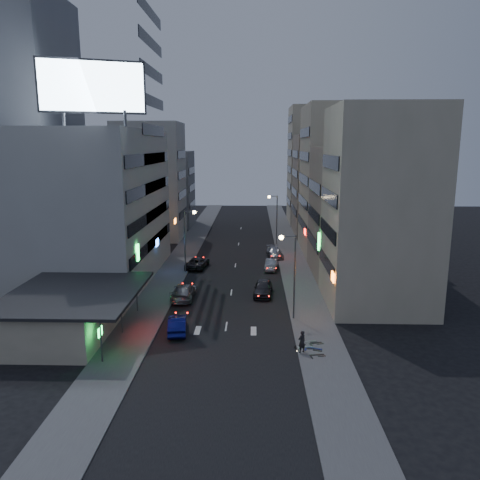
{
  "coord_description": "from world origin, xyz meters",
  "views": [
    {
      "loc": [
        2.41,
        -36.12,
        16.28
      ],
      "look_at": [
        0.91,
        16.4,
        5.53
      ],
      "focal_mm": 35.0,
      "sensor_mm": 36.0,
      "label": 1
    }
  ],
  "objects_px": {
    "parked_car_right_mid": "(271,265)",
    "road_car_silver": "(184,291)",
    "scooter_silver_a": "(314,339)",
    "scooter_black_a": "(324,347)",
    "person": "(302,342)",
    "scooter_blue": "(323,342)",
    "road_car_blue": "(177,324)",
    "parked_car_left": "(197,263)",
    "parked_car_right_near": "(263,288)",
    "scooter_black_b": "(321,336)",
    "scooter_silver_b": "(316,334)",
    "parked_car_right_far": "(275,253)"
  },
  "relations": [
    {
      "from": "parked_car_left",
      "to": "scooter_blue",
      "type": "height_order",
      "value": "parked_car_left"
    },
    {
      "from": "parked_car_right_mid",
      "to": "scooter_silver_a",
      "type": "xyz_separation_m",
      "value": [
        2.66,
        -24.15,
        0.06
      ]
    },
    {
      "from": "parked_car_right_far",
      "to": "road_car_blue",
      "type": "height_order",
      "value": "road_car_blue"
    },
    {
      "from": "road_car_blue",
      "to": "scooter_silver_b",
      "type": "xyz_separation_m",
      "value": [
        11.94,
        -1.66,
        -0.08
      ]
    },
    {
      "from": "parked_car_left",
      "to": "scooter_silver_b",
      "type": "distance_m",
      "value": 26.86
    },
    {
      "from": "parked_car_right_mid",
      "to": "road_car_silver",
      "type": "distance_m",
      "value": 15.6
    },
    {
      "from": "parked_car_left",
      "to": "person",
      "type": "relative_size",
      "value": 2.94
    },
    {
      "from": "parked_car_right_far",
      "to": "road_car_silver",
      "type": "relative_size",
      "value": 0.88
    },
    {
      "from": "parked_car_right_far",
      "to": "scooter_blue",
      "type": "xyz_separation_m",
      "value": [
        2.47,
        -31.6,
        0.01
      ]
    },
    {
      "from": "parked_car_left",
      "to": "scooter_black_a",
      "type": "height_order",
      "value": "parked_car_left"
    },
    {
      "from": "parked_car_right_near",
      "to": "road_car_silver",
      "type": "distance_m",
      "value": 8.66
    },
    {
      "from": "scooter_blue",
      "to": "person",
      "type": "bearing_deg",
      "value": 130.43
    },
    {
      "from": "parked_car_right_near",
      "to": "road_car_silver",
      "type": "height_order",
      "value": "parked_car_right_near"
    },
    {
      "from": "road_car_blue",
      "to": "parked_car_right_mid",
      "type": "bearing_deg",
      "value": -120.56
    },
    {
      "from": "parked_car_left",
      "to": "person",
      "type": "height_order",
      "value": "person"
    },
    {
      "from": "scooter_blue",
      "to": "parked_car_right_mid",
      "type": "bearing_deg",
      "value": 28.1
    },
    {
      "from": "scooter_blue",
      "to": "scooter_silver_b",
      "type": "xyz_separation_m",
      "value": [
        -0.37,
        1.76,
        -0.08
      ]
    },
    {
      "from": "parked_car_right_mid",
      "to": "parked_car_right_far",
      "type": "relative_size",
      "value": 0.83
    },
    {
      "from": "scooter_silver_a",
      "to": "scooter_black_b",
      "type": "distance_m",
      "value": 1.16
    },
    {
      "from": "parked_car_right_near",
      "to": "scooter_silver_b",
      "type": "distance_m",
      "value": 12.96
    },
    {
      "from": "parked_car_right_near",
      "to": "scooter_blue",
      "type": "relative_size",
      "value": 2.44
    },
    {
      "from": "parked_car_right_mid",
      "to": "parked_car_right_far",
      "type": "height_order",
      "value": "parked_car_right_far"
    },
    {
      "from": "road_car_silver",
      "to": "scooter_blue",
      "type": "distance_m",
      "value": 18.11
    },
    {
      "from": "person",
      "to": "scooter_blue",
      "type": "relative_size",
      "value": 0.91
    },
    {
      "from": "scooter_black_a",
      "to": "scooter_silver_a",
      "type": "relative_size",
      "value": 0.87
    },
    {
      "from": "parked_car_right_mid",
      "to": "road_car_silver",
      "type": "bearing_deg",
      "value": -121.55
    },
    {
      "from": "parked_car_right_far",
      "to": "scooter_black_a",
      "type": "distance_m",
      "value": 32.52
    },
    {
      "from": "parked_car_right_mid",
      "to": "scooter_black_a",
      "type": "xyz_separation_m",
      "value": [
        3.23,
        -25.51,
        -0.02
      ]
    },
    {
      "from": "parked_car_right_mid",
      "to": "scooter_black_a",
      "type": "relative_size",
      "value": 2.32
    },
    {
      "from": "person",
      "to": "road_car_silver",
      "type": "bearing_deg",
      "value": -82.4
    },
    {
      "from": "parked_car_right_near",
      "to": "parked_car_left",
      "type": "relative_size",
      "value": 0.91
    },
    {
      "from": "scooter_black_b",
      "to": "parked_car_right_near",
      "type": "bearing_deg",
      "value": -1.32
    },
    {
      "from": "road_car_blue",
      "to": "road_car_silver",
      "type": "relative_size",
      "value": 0.79
    },
    {
      "from": "parked_car_right_near",
      "to": "person",
      "type": "bearing_deg",
      "value": -74.41
    },
    {
      "from": "road_car_silver",
      "to": "scooter_blue",
      "type": "height_order",
      "value": "road_car_silver"
    },
    {
      "from": "person",
      "to": "scooter_black_a",
      "type": "bearing_deg",
      "value": 140.74
    },
    {
      "from": "parked_car_right_mid",
      "to": "parked_car_left",
      "type": "height_order",
      "value": "parked_car_left"
    },
    {
      "from": "parked_car_right_near",
      "to": "scooter_black_b",
      "type": "bearing_deg",
      "value": -65.01
    },
    {
      "from": "scooter_silver_a",
      "to": "parked_car_left",
      "type": "bearing_deg",
      "value": 25.48
    },
    {
      "from": "scooter_silver_a",
      "to": "scooter_blue",
      "type": "relative_size",
      "value": 1.02
    },
    {
      "from": "parked_car_right_mid",
      "to": "scooter_black_b",
      "type": "relative_size",
      "value": 2.41
    },
    {
      "from": "road_car_blue",
      "to": "scooter_black_b",
      "type": "xyz_separation_m",
      "value": [
        12.37,
        -1.96,
        -0.09
      ]
    },
    {
      "from": "parked_car_left",
      "to": "road_car_blue",
      "type": "distance_m",
      "value": 21.98
    },
    {
      "from": "road_car_silver",
      "to": "scooter_black_b",
      "type": "distance_m",
      "value": 17.18
    },
    {
      "from": "parked_car_right_far",
      "to": "scooter_blue",
      "type": "bearing_deg",
      "value": -93.01
    },
    {
      "from": "parked_car_right_mid",
      "to": "scooter_blue",
      "type": "xyz_separation_m",
      "value": [
        3.28,
        -24.68,
        0.05
      ]
    },
    {
      "from": "parked_car_right_mid",
      "to": "scooter_silver_a",
      "type": "distance_m",
      "value": 24.3
    },
    {
      "from": "road_car_blue",
      "to": "person",
      "type": "bearing_deg",
      "value": 151.36
    },
    {
      "from": "parked_car_right_mid",
      "to": "scooter_silver_a",
      "type": "relative_size",
      "value": 2.03
    },
    {
      "from": "parked_car_right_near",
      "to": "scooter_silver_a",
      "type": "height_order",
      "value": "parked_car_right_near"
    }
  ]
}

